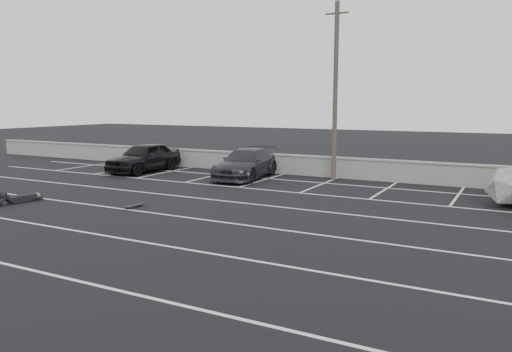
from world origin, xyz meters
The scene contains 8 objects.
ground centered at (0.00, 0.00, 0.00)m, with size 120.00×120.00×0.00m, color black.
seawall centered at (0.00, 14.00, 0.55)m, with size 50.00×0.45×1.06m.
stall_lines centered at (-0.08, 4.41, 0.00)m, with size 36.00×20.05×0.01m.
car_left centered at (-9.22, 11.03, 0.81)m, with size 1.91×4.75×1.62m, color black.
car_right centered at (-3.11, 11.67, 0.74)m, with size 2.07×5.10×1.48m, color #24252B.
utility_pole centered at (1.02, 13.20, 4.34)m, with size 1.14×0.23×8.57m.
person centered at (-7.67, 2.30, 0.25)m, with size 1.09×2.55×0.50m, color black, non-canonical shape.
skateboard centered at (-3.13, 3.36, 0.08)m, with size 0.28×0.82×0.10m.
Camera 1 is at (9.23, -10.20, 3.77)m, focal length 35.00 mm.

